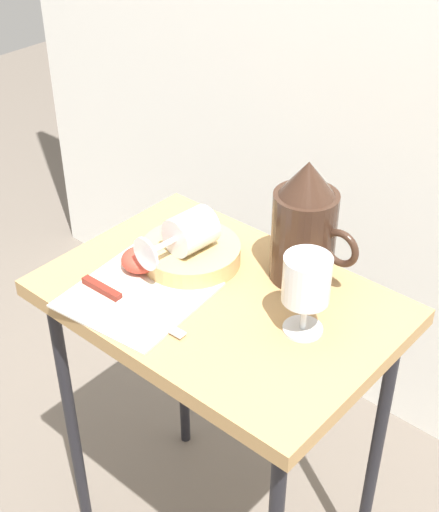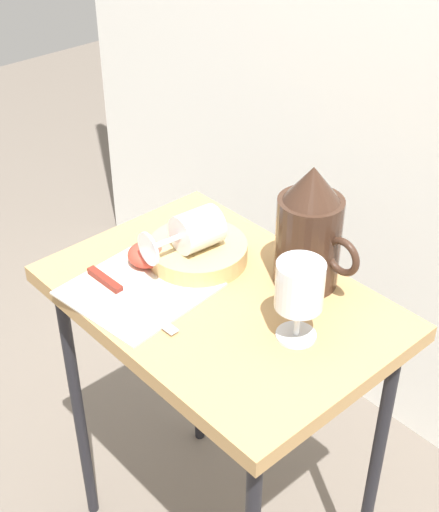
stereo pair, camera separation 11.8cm
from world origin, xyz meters
TOP-DOWN VIEW (x-y plane):
  - curtain_drape at (0.00, 0.59)m, footprint 2.40×0.03m
  - table at (0.00, 0.00)m, footprint 0.59×0.40m
  - linen_napkin at (-0.10, -0.09)m, footprint 0.23×0.24m
  - basket_tray at (-0.10, 0.04)m, footprint 0.18×0.18m
  - pitcher at (0.07, 0.14)m, footprint 0.16×0.11m
  - wine_glass_upright at (0.16, 0.02)m, footprint 0.07×0.07m
  - wine_glass_tipped_near at (-0.10, 0.03)m, footprint 0.08×0.15m
  - apple_half_left at (-0.15, -0.04)m, footprint 0.07×0.07m
  - knife at (-0.12, -0.12)m, footprint 0.23×0.02m

SIDE VIEW (x-z plane):
  - table at x=0.00m, z-range 0.27..0.95m
  - linen_napkin at x=-0.10m, z-range 0.68..0.69m
  - knife at x=-0.12m, z-range 0.69..0.70m
  - basket_tray at x=-0.10m, z-range 0.68..0.72m
  - apple_half_left at x=-0.15m, z-range 0.69..0.73m
  - wine_glass_tipped_near at x=-0.10m, z-range 0.72..0.79m
  - pitcher at x=0.07m, z-range 0.66..0.88m
  - wine_glass_upright at x=0.16m, z-range 0.71..0.84m
  - curtain_drape at x=0.00m, z-range 0.00..1.82m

